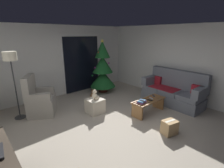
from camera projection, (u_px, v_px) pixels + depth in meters
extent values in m
plane|color=#9E9384|center=(118.00, 126.00, 4.16)|extent=(7.00, 7.00, 0.00)
cube|color=silver|center=(60.00, 61.00, 6.00)|extent=(5.72, 0.12, 2.50)
cube|color=silver|center=(181.00, 63.00, 5.60)|extent=(0.12, 6.00, 2.50)
cube|color=silver|center=(82.00, 63.00, 6.52)|extent=(1.60, 0.02, 2.20)
cube|color=black|center=(82.00, 64.00, 6.52)|extent=(1.50, 0.02, 2.10)
cube|color=slate|center=(171.00, 99.00, 5.44)|extent=(0.81, 1.92, 0.34)
cube|color=slate|center=(191.00, 97.00, 4.91)|extent=(0.70, 0.62, 0.14)
cube|color=slate|center=(172.00, 92.00, 5.36)|extent=(0.70, 0.62, 0.14)
cube|color=slate|center=(156.00, 87.00, 5.82)|extent=(0.70, 0.62, 0.14)
cube|color=slate|center=(178.00, 79.00, 5.45)|extent=(0.25, 1.90, 0.60)
cube|color=slate|center=(201.00, 93.00, 4.67)|extent=(0.77, 0.22, 0.28)
cube|color=slate|center=(150.00, 80.00, 5.96)|extent=(0.77, 0.22, 0.28)
cube|color=maroon|center=(165.00, 88.00, 5.51)|extent=(0.63, 0.92, 0.02)
cube|color=maroon|center=(197.00, 90.00, 4.90)|extent=(0.13, 0.32, 0.28)
cube|color=maroon|center=(157.00, 80.00, 5.93)|extent=(0.13, 0.32, 0.28)
cube|color=olive|center=(154.00, 102.00, 4.60)|extent=(1.10, 0.05, 0.04)
cube|color=olive|center=(151.00, 101.00, 4.67)|extent=(1.10, 0.05, 0.04)
cube|color=olive|center=(149.00, 100.00, 4.73)|extent=(1.10, 0.05, 0.04)
cube|color=olive|center=(146.00, 99.00, 4.79)|extent=(1.10, 0.05, 0.04)
cube|color=olive|center=(144.00, 98.00, 4.86)|extent=(1.10, 0.05, 0.04)
cube|color=olive|center=(137.00, 112.00, 4.48)|extent=(0.05, 0.36, 0.37)
cube|color=olive|center=(158.00, 102.00, 5.10)|extent=(0.05, 0.36, 0.37)
cube|color=#333338|center=(154.00, 96.00, 4.99)|extent=(0.13, 0.15, 0.02)
cube|color=black|center=(150.00, 100.00, 4.67)|extent=(0.09, 0.16, 0.02)
cube|color=#ADADB2|center=(151.00, 98.00, 4.81)|extent=(0.10, 0.16, 0.02)
cube|color=#6B3D7A|center=(142.00, 102.00, 4.50)|extent=(0.25, 0.22, 0.04)
cube|color=#285684|center=(142.00, 101.00, 4.49)|extent=(0.25, 0.21, 0.03)
cube|color=black|center=(142.00, 101.00, 4.46)|extent=(0.08, 0.15, 0.01)
cylinder|color=#4C1E19|center=(103.00, 90.00, 6.63)|extent=(0.36, 0.36, 0.10)
cylinder|color=brown|center=(103.00, 88.00, 6.59)|extent=(0.08, 0.08, 0.12)
cone|color=#14471E|center=(103.00, 79.00, 6.49)|extent=(0.97, 0.97, 0.62)
cone|color=#14471E|center=(103.00, 64.00, 6.33)|extent=(0.77, 0.77, 0.62)
cone|color=#14471E|center=(102.00, 49.00, 6.16)|extent=(0.57, 0.57, 0.62)
sphere|color=red|center=(98.00, 79.00, 6.91)|extent=(0.06, 0.06, 0.06)
sphere|color=#1E8C33|center=(92.00, 76.00, 6.38)|extent=(0.06, 0.06, 0.06)
sphere|color=red|center=(102.00, 54.00, 6.41)|extent=(0.06, 0.06, 0.06)
sphere|color=#B233A5|center=(109.00, 63.00, 6.17)|extent=(0.06, 0.06, 0.06)
sphere|color=white|center=(107.00, 55.00, 6.36)|extent=(0.06, 0.06, 0.06)
sphere|color=#1E8C33|center=(107.00, 69.00, 6.69)|extent=(0.06, 0.06, 0.06)
sphere|color=#B233A5|center=(95.00, 68.00, 6.20)|extent=(0.06, 0.06, 0.06)
sphere|color=red|center=(108.00, 55.00, 6.28)|extent=(0.06, 0.06, 0.06)
sphere|color=red|center=(98.00, 53.00, 6.08)|extent=(0.06, 0.06, 0.06)
sphere|color=#1E8C33|center=(98.00, 73.00, 6.09)|extent=(0.06, 0.06, 0.06)
sphere|color=gold|center=(101.00, 57.00, 6.03)|extent=(0.06, 0.06, 0.06)
sphere|color=gold|center=(105.00, 55.00, 6.41)|extent=(0.06, 0.06, 0.06)
cone|color=#EAD14C|center=(102.00, 40.00, 6.07)|extent=(0.14, 0.14, 0.12)
cube|color=gray|center=(43.00, 109.00, 4.74)|extent=(0.94, 0.94, 0.31)
cube|color=gray|center=(42.00, 101.00, 4.66)|extent=(0.94, 0.94, 0.18)
cube|color=gray|center=(29.00, 87.00, 4.50)|extent=(0.49, 0.66, 0.64)
cube|color=gray|center=(44.00, 91.00, 4.87)|extent=(0.57, 0.42, 0.22)
cube|color=gray|center=(39.00, 98.00, 4.35)|extent=(0.57, 0.42, 0.22)
cylinder|color=#2D2D30|center=(20.00, 117.00, 4.56)|extent=(0.28, 0.28, 0.02)
cylinder|color=#2D2D30|center=(16.00, 90.00, 4.33)|extent=(0.03, 0.03, 1.55)
cylinder|color=beige|center=(10.00, 56.00, 4.08)|extent=(0.32, 0.32, 0.22)
cube|color=beige|center=(95.00, 106.00, 4.81)|extent=(0.44, 0.44, 0.41)
cylinder|color=beige|center=(97.00, 97.00, 4.79)|extent=(0.12, 0.12, 0.06)
cylinder|color=beige|center=(97.00, 99.00, 4.69)|extent=(0.12, 0.12, 0.06)
sphere|color=beige|center=(95.00, 96.00, 4.72)|extent=(0.15, 0.15, 0.15)
sphere|color=beige|center=(95.00, 92.00, 4.69)|extent=(0.11, 0.11, 0.11)
sphere|color=#F4E5C1|center=(96.00, 92.00, 4.69)|extent=(0.04, 0.04, 0.04)
sphere|color=beige|center=(95.00, 90.00, 4.71)|extent=(0.04, 0.04, 0.04)
sphere|color=beige|center=(94.00, 91.00, 4.64)|extent=(0.04, 0.04, 0.04)
sphere|color=beige|center=(96.00, 95.00, 4.79)|extent=(0.06, 0.06, 0.06)
sphere|color=beige|center=(95.00, 96.00, 4.65)|extent=(0.06, 0.06, 0.06)
cylinder|color=brown|center=(91.00, 96.00, 6.02)|extent=(0.13, 0.11, 0.06)
cylinder|color=brown|center=(91.00, 95.00, 6.11)|extent=(0.13, 0.11, 0.06)
sphere|color=brown|center=(93.00, 94.00, 6.05)|extent=(0.15, 0.15, 0.15)
sphere|color=brown|center=(93.00, 91.00, 6.02)|extent=(0.11, 0.11, 0.11)
sphere|color=#A37A51|center=(92.00, 91.00, 6.02)|extent=(0.04, 0.04, 0.04)
sphere|color=brown|center=(93.00, 90.00, 5.97)|extent=(0.04, 0.04, 0.04)
sphere|color=brown|center=(93.00, 89.00, 6.04)|extent=(0.04, 0.04, 0.04)
sphere|color=brown|center=(93.00, 95.00, 5.98)|extent=(0.06, 0.06, 0.06)
sphere|color=brown|center=(92.00, 93.00, 6.12)|extent=(0.06, 0.06, 0.06)
cube|color=tan|center=(170.00, 127.00, 3.79)|extent=(0.38, 0.32, 0.32)
cube|color=beige|center=(170.00, 121.00, 3.74)|extent=(0.29, 0.13, 0.00)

